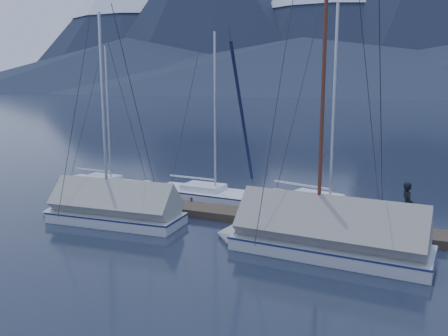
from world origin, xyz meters
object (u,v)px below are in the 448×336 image
at_px(sailboat_open_mid, 224,198).
at_px(sailboat_covered_far, 105,211).
at_px(sailboat_covered_near, 313,238).
at_px(person, 407,205).
at_px(sailboat_open_right, 340,212).
at_px(sailboat_open_left, 118,187).

distance_m(sailboat_open_mid, sailboat_covered_far, 6.23).
height_order(sailboat_covered_near, person, sailboat_covered_near).
bearing_deg(sailboat_covered_far, person, 15.05).
bearing_deg(sailboat_covered_far, sailboat_open_right, 29.01).
bearing_deg(sailboat_open_mid, person, -14.13).
relative_size(sailboat_open_left, sailboat_open_right, 0.85).
height_order(sailboat_open_right, sailboat_covered_far, sailboat_open_right).
bearing_deg(sailboat_open_left, sailboat_covered_near, -23.36).
xyz_separation_m(sailboat_open_left, person, (15.14, -2.13, 1.08)).
bearing_deg(person, sailboat_open_mid, 52.33).
distance_m(sailboat_open_right, sailboat_covered_near, 5.00).
bearing_deg(person, sailboat_covered_near, 114.43).
distance_m(sailboat_open_mid, sailboat_covered_near, 7.93).
bearing_deg(sailboat_covered_far, sailboat_covered_near, 0.05).
bearing_deg(sailboat_covered_far, sailboat_open_mid, 59.65).
distance_m(sailboat_open_left, sailboat_open_mid, 6.45).
relative_size(sailboat_covered_near, sailboat_covered_far, 1.07).
bearing_deg(sailboat_open_right, sailboat_covered_near, -90.53).
relative_size(sailboat_open_mid, sailboat_covered_near, 0.90).
bearing_deg(sailboat_covered_near, person, 47.97).
bearing_deg(sailboat_open_right, sailboat_open_mid, 176.41).
relative_size(sailboat_open_right, sailboat_covered_near, 1.00).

